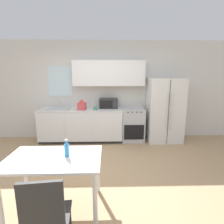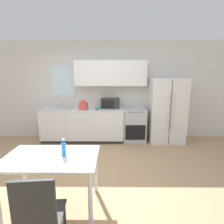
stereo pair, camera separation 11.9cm
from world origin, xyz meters
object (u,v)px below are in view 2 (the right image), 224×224
oven_range (134,124)px  coffee_mug (97,108)px  dining_chair_near (38,214)px  drink_bottle (64,149)px  microwave (110,103)px  dining_table (51,164)px  refrigerator (166,111)px

oven_range → coffee_mug: bearing=-169.7°
dining_chair_near → drink_bottle: (0.03, 0.78, 0.28)m
microwave → dining_table: microwave is taller
microwave → dining_table: bearing=-105.5°
microwave → dining_chair_near: bearing=-99.9°
oven_range → dining_table: 2.90m
drink_bottle → dining_chair_near: bearing=-91.9°
drink_bottle → dining_table: bearing=-170.1°
microwave → dining_chair_near: (-0.59, -3.39, -0.49)m
refrigerator → dining_chair_near: size_ratio=1.83×
coffee_mug → dining_table: coffee_mug is taller
microwave → drink_bottle: bearing=-102.2°
oven_range → microwave: microwave is taller
microwave → coffee_mug: 0.45m
oven_range → refrigerator: refrigerator is taller
coffee_mug → drink_bottle: bearing=-95.5°
dining_table → drink_bottle: drink_bottle is taller
refrigerator → drink_bottle: (-2.07, -2.46, -0.03)m
oven_range → dining_table: (-1.39, -2.54, 0.18)m
oven_range → dining_table: oven_range is taller
coffee_mug → dining_chair_near: coffee_mug is taller
oven_range → dining_chair_near: (-1.25, -3.29, 0.09)m
dining_chair_near → drink_bottle: drink_bottle is taller
refrigerator → drink_bottle: refrigerator is taller
drink_bottle → refrigerator: bearing=49.9°
microwave → dining_table: size_ratio=0.41×
oven_range → drink_bottle: size_ratio=3.85×
refrigerator → microwave: size_ratio=3.43×
microwave → refrigerator: bearing=-5.4°
dining_chair_near → refrigerator: bearing=51.3°
oven_range → coffee_mug: coffee_mug is taller
refrigerator → dining_table: refrigerator is taller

